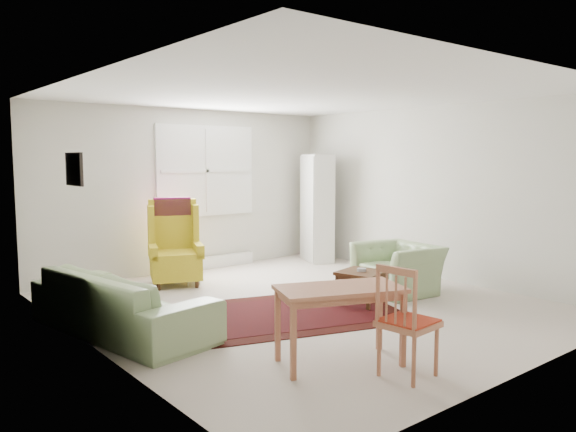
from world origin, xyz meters
TOP-DOWN VIEW (x-y plane):
  - room at (0.02, 0.21)m, footprint 5.04×5.54m
  - rug at (-0.44, -0.15)m, footprint 3.02×2.41m
  - sofa at (-2.10, 0.36)m, footprint 1.23×2.29m
  - armchair at (1.38, -0.28)m, footprint 0.97×1.08m
  - wingback_chair at (-0.68, 1.93)m, footprint 0.92×0.94m
  - coffee_table at (0.57, -0.40)m, footprint 0.61×0.61m
  - stool at (-0.54, 1.75)m, footprint 0.39×0.39m
  - cabinet at (2.08, 2.08)m, footprint 0.63×0.81m
  - desk at (-1.01, -1.64)m, footprint 1.18×0.88m
  - desk_chair at (-0.77, -2.19)m, footprint 0.44×0.44m

SIDE VIEW (x-z plane):
  - rug at x=-0.44m, z-range 0.00..0.03m
  - stool at x=-0.54m, z-range 0.00..0.39m
  - coffee_table at x=0.57m, z-range 0.00..0.41m
  - desk at x=-1.01m, z-range 0.00..0.67m
  - armchair at x=1.38m, z-range 0.00..0.76m
  - sofa at x=-2.10m, z-range 0.00..0.87m
  - desk_chair at x=-0.77m, z-range 0.00..0.92m
  - wingback_chair at x=-0.68m, z-range 0.00..1.20m
  - cabinet at x=2.08m, z-range 0.00..1.81m
  - room at x=0.02m, z-range 0.00..2.51m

